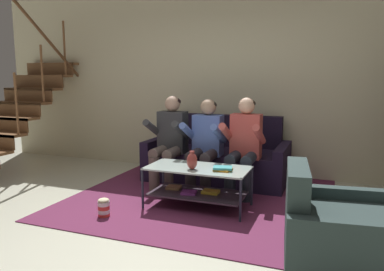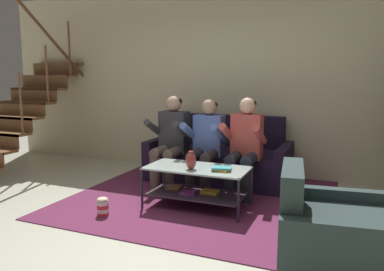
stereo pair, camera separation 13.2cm
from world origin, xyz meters
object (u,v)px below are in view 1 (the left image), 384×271
object	(u,v)px
coffee_table	(197,181)
popcorn_tub	(104,208)
person_seated_left	(169,138)
vase	(192,161)
armchair	(339,235)
book_stack	(223,169)
person_seated_right	(244,142)
couch	(218,159)
person_seated_middle	(205,141)

from	to	relation	value
coffee_table	popcorn_tub	distance (m)	1.07
person_seated_left	vase	bearing A→B (deg)	-51.22
coffee_table	armchair	size ratio (longest dim) A/B	1.13
book_stack	armchair	distance (m)	1.49
popcorn_tub	person_seated_right	bearing A→B (deg)	47.44
couch	person_seated_middle	size ratio (longest dim) A/B	1.66
person_seated_left	popcorn_tub	size ratio (longest dim) A/B	5.91
couch	coffee_table	bearing A→B (deg)	-83.65
person_seated_right	vase	size ratio (longest dim) A/B	5.98
coffee_table	popcorn_tub	world-z (taller)	coffee_table
couch	person_seated_middle	bearing A→B (deg)	-90.00
armchair	vase	bearing A→B (deg)	152.98
book_stack	popcorn_tub	bearing A→B (deg)	-152.20
person_seated_right	coffee_table	world-z (taller)	person_seated_right
person_seated_left	book_stack	world-z (taller)	person_seated_left
couch	popcorn_tub	xyz separation A→B (m)	(-0.69, -1.87, -0.20)
book_stack	armchair	size ratio (longest dim) A/B	0.23
person_seated_middle	vase	world-z (taller)	person_seated_middle
armchair	person_seated_middle	bearing A→B (deg)	136.53
person_seated_left	popcorn_tub	xyz separation A→B (m)	(-0.18, -1.31, -0.57)
coffee_table	book_stack	bearing A→B (deg)	-7.77
person_seated_left	coffee_table	size ratio (longest dim) A/B	1.06
couch	vase	bearing A→B (deg)	-85.07
person_seated_left	coffee_table	xyz separation A→B (m)	(0.65, -0.67, -0.36)
couch	armchair	size ratio (longest dim) A/B	1.95
coffee_table	armchair	distance (m)	1.76
person_seated_middle	popcorn_tub	world-z (taller)	person_seated_middle
person_seated_middle	armchair	bearing A→B (deg)	-43.47
couch	armchair	world-z (taller)	couch
person_seated_middle	coffee_table	world-z (taller)	person_seated_middle
couch	person_seated_middle	world-z (taller)	person_seated_middle
armchair	book_stack	bearing A→B (deg)	144.55
coffee_table	vase	distance (m)	0.29
couch	coffee_table	world-z (taller)	couch
book_stack	popcorn_tub	distance (m)	1.35
book_stack	person_seated_left	bearing A→B (deg)	143.54
coffee_table	vase	world-z (taller)	vase
coffee_table	armchair	world-z (taller)	armchair
book_stack	armchair	xyz separation A→B (m)	(1.20, -0.85, -0.23)
person_seated_right	popcorn_tub	world-z (taller)	person_seated_right
person_seated_left	person_seated_middle	xyz separation A→B (m)	(0.51, -0.00, -0.01)
person_seated_middle	popcorn_tub	bearing A→B (deg)	-117.85
person_seated_left	vase	xyz separation A→B (m)	(0.63, -0.78, -0.10)
coffee_table	armchair	bearing A→B (deg)	-30.66
person_seated_middle	person_seated_right	bearing A→B (deg)	0.31
person_seated_left	armchair	xyz separation A→B (m)	(2.16, -1.57, -0.40)
coffee_table	vase	bearing A→B (deg)	-100.30
person_seated_left	person_seated_right	world-z (taller)	same
person_seated_left	popcorn_tub	world-z (taller)	person_seated_left
book_stack	armchair	world-z (taller)	armchair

